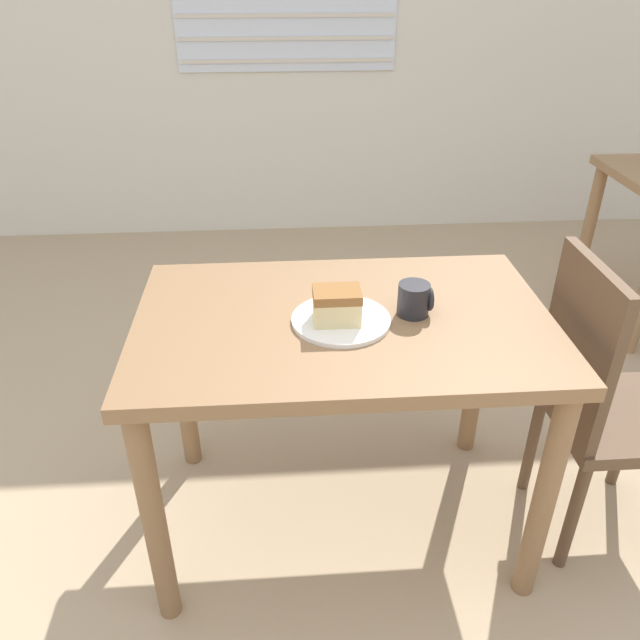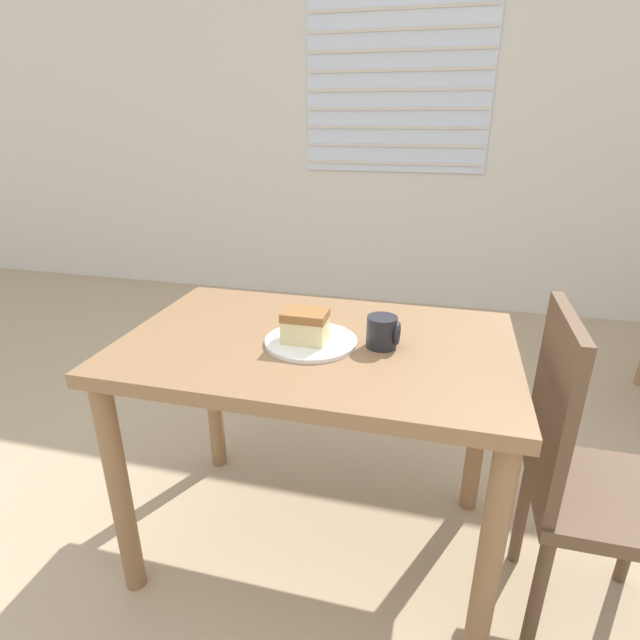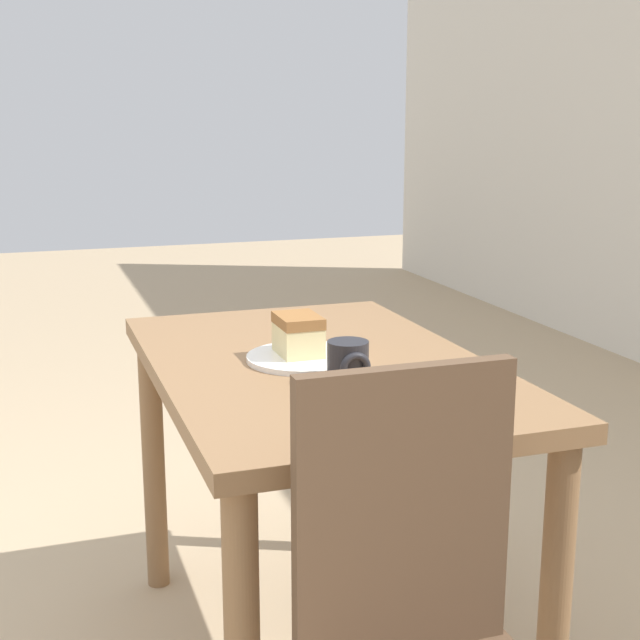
{
  "view_description": "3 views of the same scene",
  "coord_description": "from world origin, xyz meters",
  "px_view_note": "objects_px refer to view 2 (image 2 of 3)",
  "views": [
    {
      "loc": [
        -0.17,
        -0.84,
        1.58
      ],
      "look_at": [
        -0.07,
        0.49,
        0.79
      ],
      "focal_mm": 35.0,
      "sensor_mm": 36.0,
      "label": 1
    },
    {
      "loc": [
        0.32,
        -0.68,
        1.33
      ],
      "look_at": [
        0.02,
        0.51,
        0.84
      ],
      "focal_mm": 28.0,
      "sensor_mm": 36.0,
      "label": 2
    },
    {
      "loc": [
        1.77,
        -0.03,
        1.27
      ],
      "look_at": [
        -0.01,
        0.57,
        0.84
      ],
      "focal_mm": 50.0,
      "sensor_mm": 36.0,
      "label": 3
    }
  ],
  "objects_px": {
    "plate": "(311,341)",
    "cake_slice": "(305,326)",
    "dining_table_near": "(317,375)",
    "coffee_mug": "(383,332)",
    "chair_near_window": "(583,473)"
  },
  "relations": [
    {
      "from": "dining_table_near",
      "to": "cake_slice",
      "type": "height_order",
      "value": "cake_slice"
    },
    {
      "from": "plate",
      "to": "cake_slice",
      "type": "height_order",
      "value": "cake_slice"
    },
    {
      "from": "chair_near_window",
      "to": "plate",
      "type": "relative_size",
      "value": 3.55
    },
    {
      "from": "dining_table_near",
      "to": "coffee_mug",
      "type": "distance_m",
      "value": 0.24
    },
    {
      "from": "chair_near_window",
      "to": "plate",
      "type": "bearing_deg",
      "value": 86.52
    },
    {
      "from": "coffee_mug",
      "to": "cake_slice",
      "type": "bearing_deg",
      "value": -169.41
    },
    {
      "from": "cake_slice",
      "to": "chair_near_window",
      "type": "bearing_deg",
      "value": -2.56
    },
    {
      "from": "plate",
      "to": "coffee_mug",
      "type": "xyz_separation_m",
      "value": [
        0.2,
        0.03,
        0.04
      ]
    },
    {
      "from": "chair_near_window",
      "to": "dining_table_near",
      "type": "bearing_deg",
      "value": 84.41
    },
    {
      "from": "cake_slice",
      "to": "coffee_mug",
      "type": "bearing_deg",
      "value": 10.59
    },
    {
      "from": "plate",
      "to": "cake_slice",
      "type": "distance_m",
      "value": 0.05
    },
    {
      "from": "dining_table_near",
      "to": "plate",
      "type": "bearing_deg",
      "value": -109.94
    },
    {
      "from": "plate",
      "to": "coffee_mug",
      "type": "height_order",
      "value": "coffee_mug"
    },
    {
      "from": "plate",
      "to": "chair_near_window",
      "type": "bearing_deg",
      "value": -3.48
    },
    {
      "from": "dining_table_near",
      "to": "plate",
      "type": "xyz_separation_m",
      "value": [
        -0.01,
        -0.03,
        0.12
      ]
    }
  ]
}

